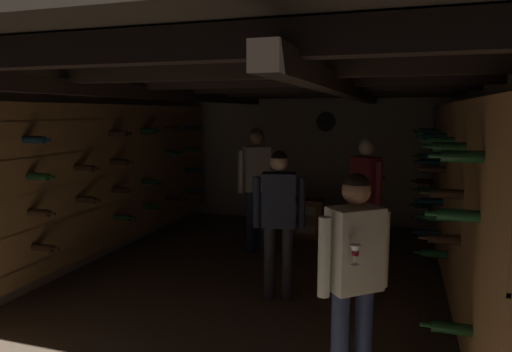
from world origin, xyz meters
The scene contains 8 objects.
ground_plane centered at (0.00, 0.00, 0.00)m, with size 8.40×8.40×0.00m, color #7A6651.
room_shell centered at (0.00, 0.27, 1.43)m, with size 4.72×6.52×2.41m.
wine_crate_stack centered at (0.16, 2.15, 0.30)m, with size 0.52×0.35×0.60m.
display_bottle centered at (0.04, 2.09, 0.74)m, with size 0.08×0.08×0.35m.
person_host_center centered at (0.34, -0.33, 0.94)m, with size 0.53×0.29×1.57m.
person_guest_far_left centered at (-0.37, 1.17, 1.06)m, with size 0.45×0.44×1.73m.
person_guest_far_right centered at (1.11, 0.94, 0.99)m, with size 0.45×0.39×1.64m.
person_guest_near_right centered at (1.25, -1.80, 0.93)m, with size 0.43×0.44×1.56m.
Camera 1 is at (1.51, -4.76, 1.95)m, focal length 31.87 mm.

